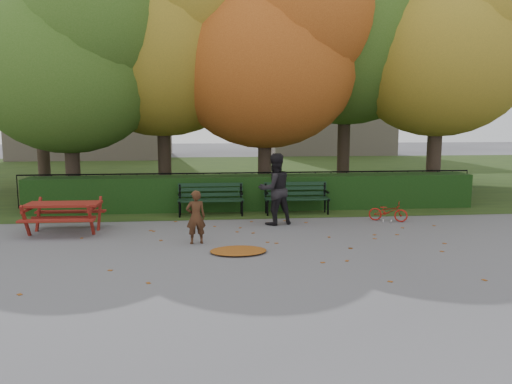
{
  "coord_description": "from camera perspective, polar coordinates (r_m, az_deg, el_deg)",
  "views": [
    {
      "loc": [
        -1.43,
        -9.98,
        2.65
      ],
      "look_at": [
        -0.3,
        1.19,
        1.0
      ],
      "focal_mm": 35.0,
      "sensor_mm": 36.0,
      "label": 1
    }
  ],
  "objects": [
    {
      "name": "child",
      "position": [
        10.71,
        -6.9,
        -2.86
      ],
      "size": [
        0.46,
        0.34,
        1.16
      ],
      "primitive_type": "imported",
      "rotation": [
        0.0,
        0.0,
        3.31
      ],
      "color": "#402414",
      "rests_on": "ground"
    },
    {
      "name": "tree_a",
      "position": [
        16.11,
        -19.91,
        14.53
      ],
      "size": [
        5.88,
        5.6,
        7.48
      ],
      "color": "black",
      "rests_on": "ground"
    },
    {
      "name": "building_left",
      "position": [
        37.09,
        -18.22,
        15.46
      ],
      "size": [
        10.0,
        7.0,
        15.0
      ],
      "primitive_type": "cube",
      "color": "tan",
      "rests_on": "ground"
    },
    {
      "name": "tree_b",
      "position": [
        16.98,
        -9.6,
        17.57
      ],
      "size": [
        6.72,
        6.4,
        8.79
      ],
      "color": "black",
      "rests_on": "ground"
    },
    {
      "name": "bench_right",
      "position": [
        14.08,
        4.62,
        -0.38
      ],
      "size": [
        1.8,
        0.57,
        0.88
      ],
      "color": "black",
      "rests_on": "ground"
    },
    {
      "name": "picnic_table",
      "position": [
        12.47,
        -21.13,
        -1.9
      ],
      "size": [
        1.69,
        1.38,
        0.81
      ],
      "rotation": [
        0.0,
        0.0,
        -0.03
      ],
      "color": "maroon",
      "rests_on": "ground"
    },
    {
      "name": "building_right",
      "position": [
        39.28,
        8.32,
        13.16
      ],
      "size": [
        9.0,
        6.0,
        12.0
      ],
      "primitive_type": "cube",
      "color": "tan",
      "rests_on": "ground"
    },
    {
      "name": "tree_g",
      "position": [
        22.19,
        21.08,
        14.86
      ],
      "size": [
        6.3,
        6.0,
        8.55
      ],
      "color": "black",
      "rests_on": "ground"
    },
    {
      "name": "leaf_scatter",
      "position": [
        10.71,
        2.07,
        -5.94
      ],
      "size": [
        9.0,
        5.7,
        0.01
      ],
      "primitive_type": null,
      "color": "brown",
      "rests_on": "ground"
    },
    {
      "name": "tree_d",
      "position": [
        18.32,
        11.77,
        18.66
      ],
      "size": [
        7.14,
        6.8,
        9.58
      ],
      "color": "black",
      "rests_on": "ground"
    },
    {
      "name": "bench_left",
      "position": [
        13.85,
        -5.19,
        -0.53
      ],
      "size": [
        1.8,
        0.57,
        0.88
      ],
      "color": "black",
      "rests_on": "ground"
    },
    {
      "name": "iron_fence",
      "position": [
        15.49,
        -0.45,
        0.51
      ],
      "size": [
        14.0,
        0.04,
        1.02
      ],
      "color": "black",
      "rests_on": "ground"
    },
    {
      "name": "grass_strip",
      "position": [
        24.17,
        -2.38,
        2.06
      ],
      "size": [
        90.0,
        90.0,
        0.0
      ],
      "primitive_type": "plane",
      "color": "#1F3214",
      "rests_on": "ground"
    },
    {
      "name": "ground",
      "position": [
        10.43,
        2.29,
        -6.37
      ],
      "size": [
        90.0,
        90.0,
        0.0
      ],
      "primitive_type": "plane",
      "color": "slate",
      "rests_on": "ground"
    },
    {
      "name": "hedge",
      "position": [
        14.71,
        -0.16,
        -0.05
      ],
      "size": [
        13.0,
        0.9,
        1.0
      ],
      "primitive_type": "cube",
      "color": "black",
      "rests_on": "ground"
    },
    {
      "name": "leaf_pile",
      "position": [
        10.04,
        -2.03,
        -6.72
      ],
      "size": [
        1.16,
        0.82,
        0.08
      ],
      "primitive_type": "ellipsoid",
      "rotation": [
        0.0,
        0.0,
        -0.03
      ],
      "color": "brown",
      "rests_on": "ground"
    },
    {
      "name": "bicycle",
      "position": [
        13.46,
        14.86,
        -2.16
      ],
      "size": [
        1.04,
        0.72,
        0.52
      ],
      "primitive_type": "imported",
      "rotation": [
        0.0,
        0.0,
        1.14
      ],
      "color": "#A4140F",
      "rests_on": "ground"
    },
    {
      "name": "adult",
      "position": [
        12.54,
        2.17,
        0.33
      ],
      "size": [
        1.05,
        0.92,
        1.8
      ],
      "primitive_type": "imported",
      "rotation": [
        0.0,
        0.0,
        3.46
      ],
      "color": "black",
      "rests_on": "ground"
    },
    {
      "name": "tree_f",
      "position": [
        20.28,
        -23.05,
        16.34
      ],
      "size": [
        6.93,
        6.6,
        9.19
      ],
      "color": "black",
      "rests_on": "ground"
    },
    {
      "name": "tree_c",
      "position": [
        16.25,
        2.35,
        16.04
      ],
      "size": [
        6.3,
        6.0,
        8.0
      ],
      "color": "black",
      "rests_on": "ground"
    },
    {
      "name": "tree_e",
      "position": [
        17.81,
        21.62,
        15.64
      ],
      "size": [
        6.09,
        5.8,
        8.16
      ],
      "color": "black",
      "rests_on": "ground"
    }
  ]
}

